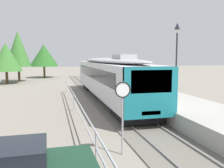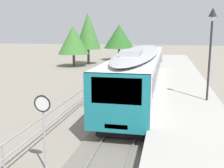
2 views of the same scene
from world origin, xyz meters
TOP-DOWN VIEW (x-y plane):
  - ground_plane at (-3.00, 22.00)m, footprint 160.00×160.00m
  - track_rails at (0.00, 22.00)m, footprint 3.20×60.00m
  - commuter_train at (0.00, 24.49)m, footprint 2.82×18.97m
  - station_platform at (3.25, 22.00)m, footprint 3.90×60.00m
  - platform_lamp_mid_platform at (4.43, 20.87)m, footprint 0.34×0.34m
  - speed_limit_sign at (-2.15, 12.78)m, footprint 0.61×0.10m
  - carpark_fence at (-3.30, 12.00)m, footprint 0.06×36.06m
  - tree_behind_carpark at (-6.13, 49.96)m, footprint 5.13×5.13m
  - tree_behind_station_far at (-10.88, 40.44)m, footprint 4.35×4.35m
  - tree_distant_left at (-9.65, 43.51)m, footprint 3.80×3.80m

SIDE VIEW (x-z plane):
  - ground_plane at x=-3.00m, z-range 0.00..0.00m
  - track_rails at x=0.00m, z-range -0.04..0.10m
  - station_platform at x=3.25m, z-range 0.00..0.90m
  - carpark_fence at x=-3.30m, z-range 0.28..1.53m
  - speed_limit_sign at x=-2.15m, z-range 0.72..3.53m
  - commuter_train at x=0.00m, z-range 0.27..4.01m
  - tree_behind_station_far at x=-10.88m, z-range 0.88..6.56m
  - tree_behind_carpark at x=-6.13m, z-range 1.02..7.03m
  - platform_lamp_mid_platform at x=4.43m, z-range 1.95..7.30m
  - tree_distant_left at x=-9.65m, z-range 1.13..8.75m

